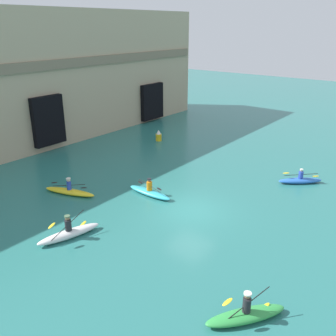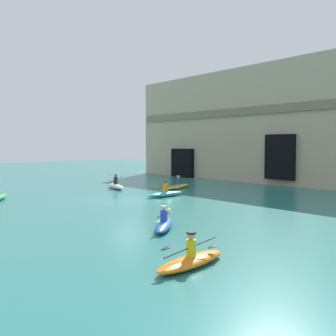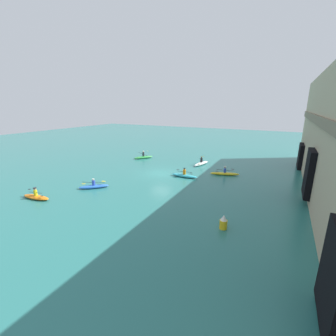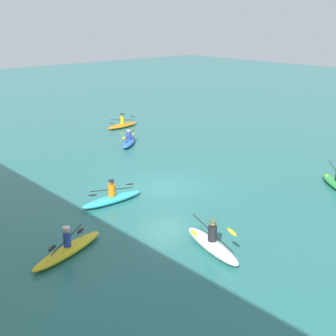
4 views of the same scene
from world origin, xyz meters
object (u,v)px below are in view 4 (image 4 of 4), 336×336
kayak_orange (122,125)px  kayak_white (212,244)px  kayak_yellow (68,249)px  kayak_cyan (112,198)px  kayak_blue (129,142)px

kayak_orange → kayak_white: bearing=56.9°
kayak_yellow → kayak_cyan: kayak_cyan is taller
kayak_blue → kayak_orange: bearing=16.5°
kayak_orange → kayak_blue: bearing=52.5°
kayak_orange → kayak_blue: size_ratio=1.14×
kayak_yellow → kayak_white: size_ratio=1.06×
kayak_orange → kayak_cyan: size_ratio=0.92×
kayak_white → kayak_cyan: bearing=15.1°
kayak_white → kayak_cyan: 6.39m
kayak_orange → kayak_cyan: 15.63m
kayak_orange → kayak_yellow: size_ratio=0.85×
kayak_white → kayak_cyan: kayak_white is taller
kayak_orange → kayak_yellow: (-15.38, 13.74, 0.01)m
kayak_yellow → kayak_white: kayak_white is taller
kayak_cyan → kayak_blue: bearing=-130.7°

